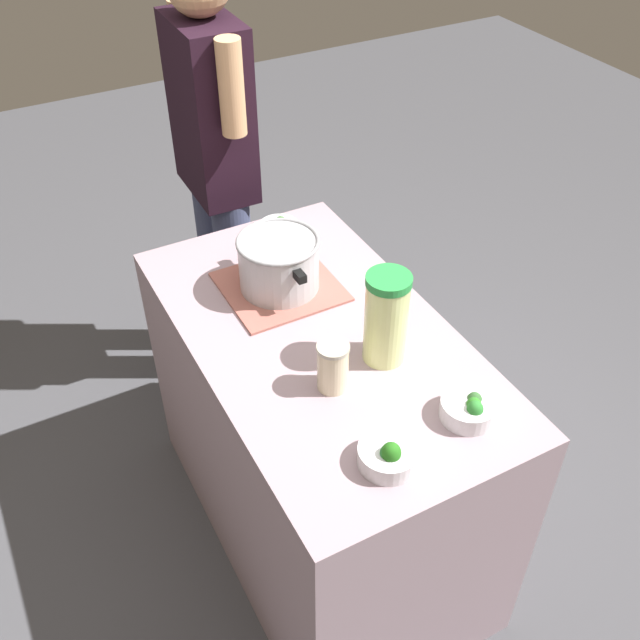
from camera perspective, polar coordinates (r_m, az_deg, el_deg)
name	(u,v)px	position (r m, az deg, el deg)	size (l,w,h in m)	color
ground_plane	(320,523)	(2.62, 0.00, -15.59)	(8.00, 8.00, 0.00)	#494A4F
counter_slab	(320,440)	(2.27, 0.00, -9.40)	(1.20, 0.67, 0.87)	#A08792
dish_cloth	(280,287)	(2.12, -3.15, 2.63)	(0.31, 0.32, 0.01)	#A65F54
cooking_pot	(279,262)	(2.07, -3.24, 4.53)	(0.30, 0.24, 0.16)	#B7B7BC
lemonade_pitcher	(386,318)	(1.82, 5.18, 0.16)	(0.11, 0.11, 0.26)	#E3F297
mason_jar	(333,366)	(1.77, 1.01, -3.64)	(0.08, 0.08, 0.13)	beige
broccoli_bowl_front	(388,455)	(1.64, 5.35, -10.47)	(0.14, 0.14, 0.08)	silver
broccoli_bowl_center	(469,408)	(1.76, 11.57, -6.77)	(0.13, 0.13, 0.07)	silver
broccoli_bowl_back	(279,229)	(2.32, -3.19, 7.10)	(0.13, 0.13, 0.08)	silver
person_cook	(217,169)	(2.69, -8.09, 11.61)	(0.50, 0.20, 1.62)	#454C6F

